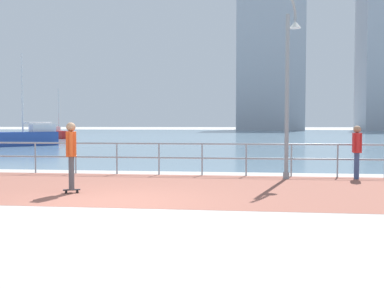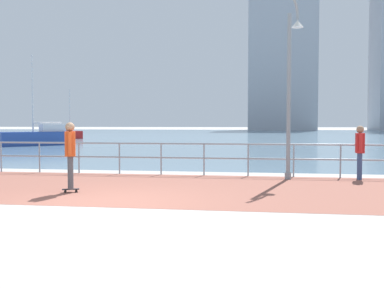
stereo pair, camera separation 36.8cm
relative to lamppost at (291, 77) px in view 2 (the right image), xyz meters
The scene contains 10 objects.
ground 35.68m from the lamppost, 96.57° to the left, with size 220.00×220.00×0.00m, color #ADAAA5.
brick_paving 5.60m from the lamppost, 149.79° to the right, with size 28.00×5.66×0.01m, color #935647.
harbor_water 45.74m from the lamppost, 95.12° to the left, with size 180.00×88.00×0.00m, color slate.
waterfront_railing 4.70m from the lamppost, behind, with size 25.25×0.06×1.04m.
lamppost is the anchor object (origin of this frame).
skateboarder 6.76m from the lamppost, 147.18° to the right, with size 0.41×0.54×1.69m.
bystander 2.91m from the lamppost, ahead, with size 0.28×0.56×1.59m.
sailboat_gray 24.11m from the lamppost, 135.33° to the left, with size 4.39×4.32×6.61m.
sailboat_navy 37.73m from the lamppost, 123.64° to the left, with size 3.56×3.36×5.26m.
tower_brick 87.88m from the lamppost, 87.39° to the left, with size 14.19×13.94×31.37m.
Camera 2 is at (3.11, -8.93, 1.69)m, focal length 41.71 mm.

